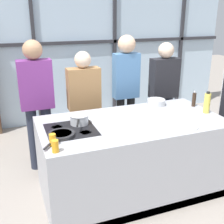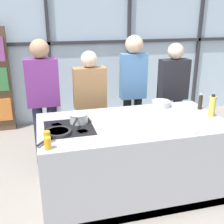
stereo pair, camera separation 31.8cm
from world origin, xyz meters
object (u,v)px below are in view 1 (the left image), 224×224
object	(u,v)px
spectator_far_right	(164,90)
spectator_center_left	(84,102)
spectator_far_left	(37,98)
saucepan	(79,119)
spectator_center_right	(126,86)
mixing_bowl	(156,102)
frying_pan	(61,135)
white_plate	(185,126)
juice_glass_near	(55,146)
pepper_grinder	(194,99)
oil_bottle	(207,103)
juice_glass_far	(53,140)

from	to	relation	value
spectator_far_right	spectator_center_left	bearing A→B (deg)	0.00
spectator_center_left	spectator_far_right	world-z (taller)	spectator_far_right
spectator_far_left	saucepan	bearing A→B (deg)	113.84
spectator_center_right	saucepan	distance (m)	1.22
saucepan	mixing_bowl	world-z (taller)	saucepan
spectator_far_right	mixing_bowl	bearing A→B (deg)	51.01
spectator_center_right	mixing_bowl	size ratio (longest dim) A/B	7.49
frying_pan	spectator_center_left	bearing A→B (deg)	63.49
saucepan	white_plate	world-z (taller)	saucepan
juice_glass_near	pepper_grinder	bearing A→B (deg)	18.41
oil_bottle	frying_pan	bearing A→B (deg)	-178.13
spectator_far_left	juice_glass_far	bearing A→B (deg)	89.73
white_plate	spectator_center_right	bearing A→B (deg)	96.21
spectator_far_right	juice_glass_near	distance (m)	2.36
saucepan	pepper_grinder	world-z (taller)	pepper_grinder
white_plate	spectator_far_right	bearing A→B (deg)	69.16
spectator_center_right	oil_bottle	size ratio (longest dim) A/B	6.64
white_plate	juice_glass_near	bearing A→B (deg)	-176.70
spectator_far_right	frying_pan	distance (m)	2.09
oil_bottle	pepper_grinder	size ratio (longest dim) A/B	1.29
spectator_center_left	oil_bottle	world-z (taller)	spectator_center_left
juice_glass_far	white_plate	bearing A→B (deg)	-2.36
mixing_bowl	oil_bottle	world-z (taller)	oil_bottle
spectator_center_right	juice_glass_near	bearing A→B (deg)	47.23
mixing_bowl	juice_glass_far	xyz separation A→B (m)	(-1.49, -0.72, 0.01)
spectator_far_right	frying_pan	bearing A→B (deg)	30.59
saucepan	pepper_grinder	size ratio (longest dim) A/B	1.80
spectator_center_right	frying_pan	xyz separation A→B (m)	(-1.17, -1.06, -0.14)
spectator_far_right	juice_glass_near	xyz separation A→B (m)	(-1.91, -1.38, 0.02)
white_plate	oil_bottle	size ratio (longest dim) A/B	1.01
pepper_grinder	mixing_bowl	bearing A→B (deg)	153.33
spectator_center_right	oil_bottle	distance (m)	1.19
saucepan	oil_bottle	world-z (taller)	oil_bottle
spectator_far_left	oil_bottle	xyz separation A→B (m)	(1.91, -1.01, 0.02)
spectator_far_right	saucepan	distance (m)	1.75
spectator_center_left	juice_glass_near	size ratio (longest dim) A/B	14.00
spectator_center_right	juice_glass_near	distance (m)	1.88
spectator_center_left	white_plate	world-z (taller)	spectator_center_left
white_plate	mixing_bowl	size ratio (longest dim) A/B	1.14
spectator_center_left	oil_bottle	size ratio (longest dim) A/B	5.92
mixing_bowl	spectator_far_right	bearing A→B (deg)	51.01
white_plate	oil_bottle	bearing A→B (deg)	30.30
white_plate	spectator_far_left	bearing A→B (deg)	137.41
pepper_grinder	saucepan	bearing A→B (deg)	-177.34
saucepan	juice_glass_near	xyz separation A→B (m)	(-0.36, -0.57, -0.00)
spectator_center_right	saucepan	world-z (taller)	spectator_center_right
pepper_grinder	juice_glass_far	bearing A→B (deg)	-165.42
spectator_center_left	saucepan	world-z (taller)	spectator_center_left
saucepan	oil_bottle	xyz separation A→B (m)	(1.55, -0.19, 0.07)
spectator_far_right	frying_pan	xyz separation A→B (m)	(-1.80, -1.06, -0.02)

